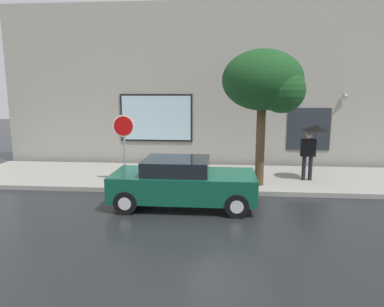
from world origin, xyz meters
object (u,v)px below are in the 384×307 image
fire_hydrant (189,174)px  pedestrian_with_umbrella (313,136)px  street_tree (266,83)px  parked_car (183,182)px  stop_sign (124,135)px

fire_hydrant → pedestrian_with_umbrella: pedestrian_with_umbrella is taller
pedestrian_with_umbrella → street_tree: 2.70m
pedestrian_with_umbrella → street_tree: street_tree is taller
parked_car → pedestrian_with_umbrella: bearing=32.8°
street_tree → stop_sign: size_ratio=1.90×
pedestrian_with_umbrella → stop_sign: (-6.55, -0.84, 0.08)m
parked_car → pedestrian_with_umbrella: 5.23m
street_tree → pedestrian_with_umbrella: bearing=26.0°
fire_hydrant → pedestrian_with_umbrella: 4.56m
parked_car → street_tree: street_tree is taller
parked_car → pedestrian_with_umbrella: pedestrian_with_umbrella is taller
parked_car → fire_hydrant: bearing=89.9°
pedestrian_with_umbrella → stop_sign: stop_sign is taller
fire_hydrant → street_tree: 3.95m
parked_car → stop_sign: bearing=139.2°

